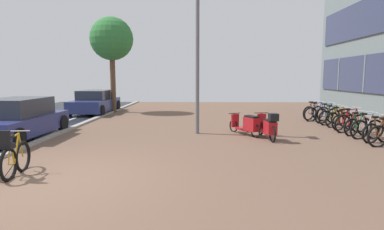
# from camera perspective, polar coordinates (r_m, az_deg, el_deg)

# --- Properties ---
(ground) EXTENTS (21.00, 40.00, 0.13)m
(ground) POSITION_cam_1_polar(r_m,az_deg,el_deg) (6.56, -11.57, -12.22)
(ground) COLOR black
(bicycle_foreground) EXTENTS (0.61, 1.37, 1.08)m
(bicycle_foreground) POSITION_cam_1_polar(r_m,az_deg,el_deg) (7.71, -30.30, -6.93)
(bicycle_foreground) COLOR black
(bicycle_foreground) RESTS_ON ground
(bicycle_rack_01) EXTENTS (1.24, 0.50, 0.94)m
(bicycle_rack_01) POSITION_cam_1_polar(r_m,az_deg,el_deg) (11.70, 31.22, -2.78)
(bicycle_rack_01) COLOR black
(bicycle_rack_01) RESTS_ON ground
(bicycle_rack_02) EXTENTS (1.30, 0.48, 0.97)m
(bicycle_rack_02) POSITION_cam_1_polar(r_m,az_deg,el_deg) (12.20, 29.69, -2.27)
(bicycle_rack_02) COLOR black
(bicycle_rack_02) RESTS_ON ground
(bicycle_rack_03) EXTENTS (1.24, 0.53, 0.94)m
(bicycle_rack_03) POSITION_cam_1_polar(r_m,az_deg,el_deg) (12.73, 28.40, -1.89)
(bicycle_rack_03) COLOR black
(bicycle_rack_03) RESTS_ON ground
(bicycle_rack_04) EXTENTS (1.41, 0.47, 1.01)m
(bicycle_rack_04) POSITION_cam_1_polar(r_m,az_deg,el_deg) (13.28, 27.37, -1.38)
(bicycle_rack_04) COLOR black
(bicycle_rack_04) RESTS_ON ground
(bicycle_rack_05) EXTENTS (1.22, 0.52, 0.92)m
(bicycle_rack_05) POSITION_cam_1_polar(r_m,az_deg,el_deg) (13.85, 26.41, -1.13)
(bicycle_rack_05) COLOR black
(bicycle_rack_05) RESTS_ON ground
(bicycle_rack_06) EXTENTS (1.32, 0.47, 0.95)m
(bicycle_rack_06) POSITION_cam_1_polar(r_m,az_deg,el_deg) (14.42, 25.60, -0.75)
(bicycle_rack_06) COLOR black
(bicycle_rack_06) RESTS_ON ground
(bicycle_rack_07) EXTENTS (1.31, 0.48, 0.96)m
(bicycle_rack_07) POSITION_cam_1_polar(r_m,az_deg,el_deg) (14.95, 24.54, -0.42)
(bicycle_rack_07) COLOR black
(bicycle_rack_07) RESTS_ON ground
(bicycle_rack_08) EXTENTS (1.33, 0.48, 1.00)m
(bicycle_rack_08) POSITION_cam_1_polar(r_m,az_deg,el_deg) (15.52, 23.79, -0.09)
(bicycle_rack_08) COLOR black
(bicycle_rack_08) RESTS_ON ground
(bicycle_rack_09) EXTENTS (1.39, 0.47, 1.00)m
(bicycle_rack_09) POSITION_cam_1_polar(r_m,az_deg,el_deg) (15.99, 22.18, 0.18)
(bicycle_rack_09) COLOR black
(bicycle_rack_09) RESTS_ON ground
(bicycle_rack_10) EXTENTS (1.24, 0.63, 0.98)m
(bicycle_rack_10) POSITION_cam_1_polar(r_m,az_deg,el_deg) (16.57, 21.53, 0.42)
(bicycle_rack_10) COLOR black
(bicycle_rack_10) RESTS_ON ground
(scooter_near) EXTENTS (1.01, 1.63, 0.77)m
(scooter_near) POSITION_cam_1_polar(r_m,az_deg,el_deg) (11.37, 10.24, -1.76)
(scooter_near) COLOR black
(scooter_near) RESTS_ON ground
(scooter_mid) EXTENTS (0.55, 1.87, 0.98)m
(scooter_mid) POSITION_cam_1_polar(r_m,az_deg,el_deg) (10.80, 13.96, -2.09)
(scooter_mid) COLOR black
(scooter_mid) RESTS_ON ground
(parked_car_near) EXTENTS (1.93, 4.06, 1.40)m
(parked_car_near) POSITION_cam_1_polar(r_m,az_deg,el_deg) (12.25, -29.52, -0.73)
(parked_car_near) COLOR navy
(parked_car_near) RESTS_ON ground
(parked_car_far) EXTENTS (1.97, 4.34, 1.34)m
(parked_car_far) POSITION_cam_1_polar(r_m,az_deg,el_deg) (19.06, -17.47, 2.29)
(parked_car_far) COLOR navy
(parked_car_far) RESTS_ON ground
(lamp_post) EXTENTS (0.20, 0.52, 5.43)m
(lamp_post) POSITION_cam_1_polar(r_m,az_deg,el_deg) (11.48, 1.02, 11.60)
(lamp_post) COLOR slate
(lamp_post) RESTS_ON ground
(street_tree) EXTENTS (2.53, 2.53, 5.63)m
(street_tree) POSITION_cam_1_polar(r_m,az_deg,el_deg) (19.27, -14.68, 13.37)
(street_tree) COLOR brown
(street_tree) RESTS_ON ground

